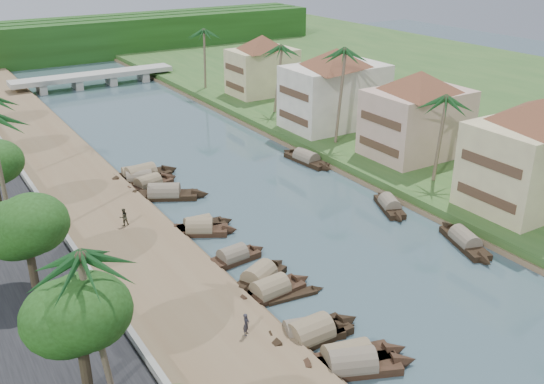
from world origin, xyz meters
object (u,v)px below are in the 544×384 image
bridge (94,77)px  building_near (535,152)px  sampan_1 (310,335)px  sampan_0 (351,365)px  person_near (246,324)px

bridge → building_near: size_ratio=1.89×
sampan_1 → sampan_0: bearing=-84.8°
bridge → person_near: 78.38m
person_near → sampan_1: bearing=-66.9°
bridge → sampan_0: bridge is taller
bridge → sampan_0: 83.43m
bridge → person_near: bearing=-99.9°
sampan_0 → person_near: bearing=149.5°
sampan_0 → bridge: bearing=106.8°
bridge → building_near: 76.54m
bridge → building_near: building_near is taller
sampan_0 → person_near: (-4.17, 5.69, 1.18)m
bridge → building_near: bearing=-75.6°
building_near → sampan_0: (-28.35, -8.89, -5.97)m
bridge → person_near: (-13.53, -77.20, -0.13)m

